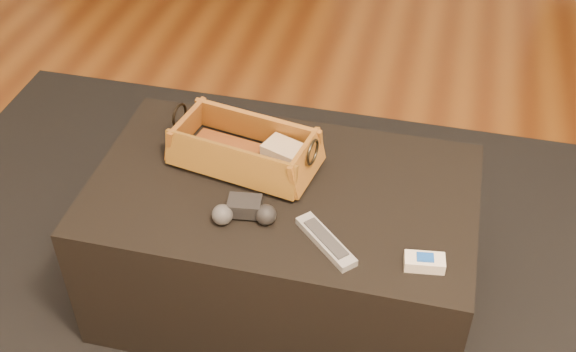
% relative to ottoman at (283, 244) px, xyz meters
% --- Properties ---
extents(area_rug, '(2.60, 2.00, 0.01)m').
position_rel_ottoman_xyz_m(area_rug, '(0.00, -0.05, -0.22)').
color(area_rug, black).
rests_on(area_rug, floor).
extents(ottoman, '(1.00, 0.60, 0.42)m').
position_rel_ottoman_xyz_m(ottoman, '(0.00, 0.00, 0.00)').
color(ottoman, black).
rests_on(ottoman, area_rug).
extents(tv_remote, '(0.21, 0.06, 0.02)m').
position_rel_ottoman_xyz_m(tv_remote, '(-0.14, 0.06, 0.23)').
color(tv_remote, black).
rests_on(tv_remote, wicker_basket).
extents(cloth_bundle, '(0.13, 0.11, 0.06)m').
position_rel_ottoman_xyz_m(cloth_bundle, '(-0.01, 0.08, 0.25)').
color(cloth_bundle, '#CAB28C').
rests_on(cloth_bundle, wicker_basket).
extents(wicker_basket, '(0.42, 0.27, 0.14)m').
position_rel_ottoman_xyz_m(wicker_basket, '(-0.12, 0.07, 0.26)').
color(wicker_basket, '#925221').
rests_on(wicker_basket, ottoman).
extents(game_controller, '(0.17, 0.11, 0.05)m').
position_rel_ottoman_xyz_m(game_controller, '(-0.06, -0.13, 0.24)').
color(game_controller, black).
rests_on(game_controller, ottoman).
extents(silver_remote, '(0.17, 0.17, 0.02)m').
position_rel_ottoman_xyz_m(silver_remote, '(0.15, -0.17, 0.22)').
color(silver_remote, '#A1A4A8').
rests_on(silver_remote, ottoman).
extents(cream_gadget, '(0.10, 0.06, 0.03)m').
position_rel_ottoman_xyz_m(cream_gadget, '(0.38, -0.19, 0.23)').
color(cream_gadget, silver).
rests_on(cream_gadget, ottoman).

